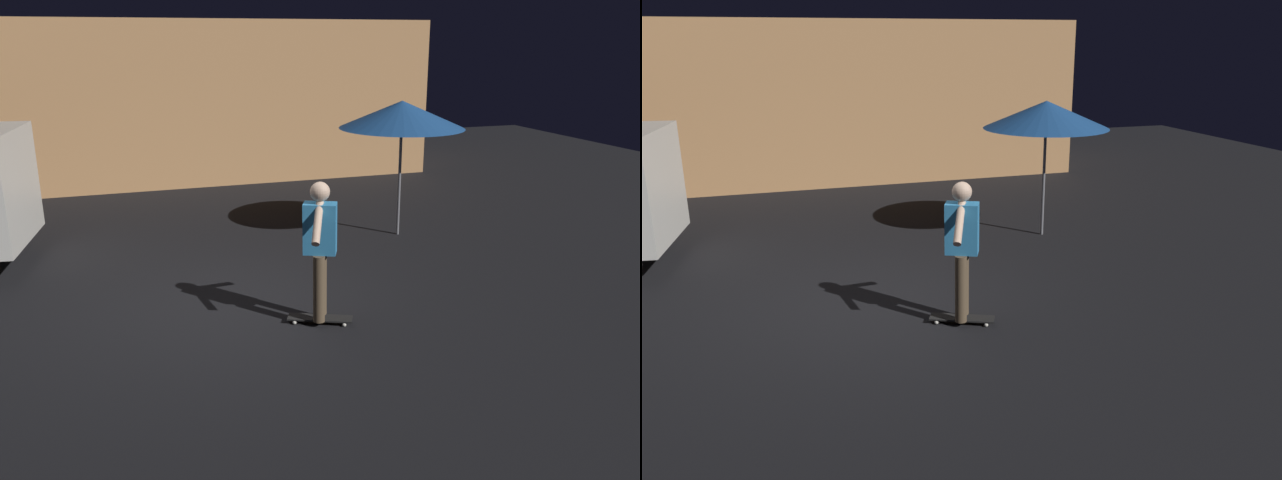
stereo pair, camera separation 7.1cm
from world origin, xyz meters
TOP-DOWN VIEW (x-y plane):
  - ground_plane at (0.00, 0.00)m, footprint 28.00×28.00m
  - low_building at (1.15, 8.72)m, footprint 10.43×3.66m
  - patio_umbrella at (3.46, 2.16)m, footprint 2.10×2.10m
  - skateboard_ridden at (1.03, -0.87)m, footprint 0.79×0.50m
  - skater at (1.03, -0.87)m, footprint 0.49×0.93m

SIDE VIEW (x-z plane):
  - ground_plane at x=0.00m, z-range 0.00..0.00m
  - skateboard_ridden at x=1.03m, z-range 0.02..0.09m
  - skater at x=1.03m, z-range 0.20..1.87m
  - low_building at x=1.15m, z-range 0.00..3.68m
  - patio_umbrella at x=3.46m, z-range 0.92..3.22m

